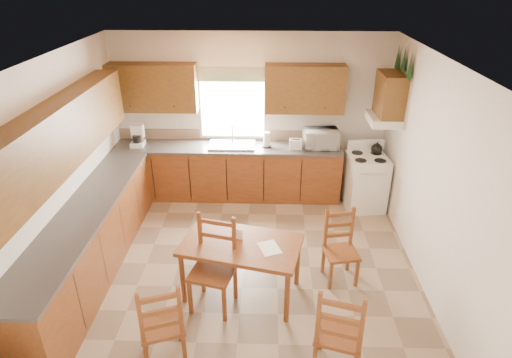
{
  "coord_description": "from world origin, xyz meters",
  "views": [
    {
      "loc": [
        0.31,
        -4.58,
        3.61
      ],
      "look_at": [
        0.15,
        0.3,
        1.15
      ],
      "focal_mm": 30.0,
      "sensor_mm": 36.0,
      "label": 1
    }
  ],
  "objects_px": {
    "dining_table": "(242,268)",
    "chair_far_right": "(342,248)",
    "stove": "(365,183)",
    "microwave": "(321,139)",
    "chair_near_left": "(161,320)",
    "chair_near_right": "(340,328)",
    "chair_far_left": "(212,267)"
  },
  "relations": [
    {
      "from": "dining_table",
      "to": "chair_far_right",
      "type": "height_order",
      "value": "chair_far_right"
    },
    {
      "from": "stove",
      "to": "microwave",
      "type": "height_order",
      "value": "microwave"
    },
    {
      "from": "microwave",
      "to": "chair_near_left",
      "type": "bearing_deg",
      "value": -123.53
    },
    {
      "from": "microwave",
      "to": "chair_near_right",
      "type": "bearing_deg",
      "value": -97.31
    },
    {
      "from": "stove",
      "to": "chair_near_left",
      "type": "bearing_deg",
      "value": -135.38
    },
    {
      "from": "stove",
      "to": "chair_near_right",
      "type": "bearing_deg",
      "value": -110.83
    },
    {
      "from": "stove",
      "to": "microwave",
      "type": "xyz_separation_m",
      "value": [
        -0.73,
        0.32,
        0.63
      ]
    },
    {
      "from": "stove",
      "to": "chair_far_right",
      "type": "bearing_deg",
      "value": -115.09
    },
    {
      "from": "chair_near_left",
      "to": "stove",
      "type": "bearing_deg",
      "value": -148.82
    },
    {
      "from": "stove",
      "to": "chair_near_left",
      "type": "xyz_separation_m",
      "value": [
        -2.6,
        -3.13,
        0.06
      ]
    },
    {
      "from": "microwave",
      "to": "chair_near_left",
      "type": "height_order",
      "value": "microwave"
    },
    {
      "from": "dining_table",
      "to": "microwave",
      "type": "bearing_deg",
      "value": 78.19
    },
    {
      "from": "microwave",
      "to": "chair_far_left",
      "type": "bearing_deg",
      "value": -123.48
    },
    {
      "from": "microwave",
      "to": "chair_near_left",
      "type": "distance_m",
      "value": 3.97
    },
    {
      "from": "chair_near_left",
      "to": "chair_far_right",
      "type": "bearing_deg",
      "value": -165.88
    },
    {
      "from": "chair_far_left",
      "to": "chair_far_right",
      "type": "relative_size",
      "value": 1.19
    },
    {
      "from": "chair_near_right",
      "to": "chair_far_right",
      "type": "height_order",
      "value": "chair_near_right"
    },
    {
      "from": "microwave",
      "to": "chair_far_left",
      "type": "xyz_separation_m",
      "value": [
        -1.46,
        -2.7,
        -0.51
      ]
    },
    {
      "from": "chair_near_left",
      "to": "chair_near_right",
      "type": "relative_size",
      "value": 0.95
    },
    {
      "from": "dining_table",
      "to": "chair_near_right",
      "type": "height_order",
      "value": "chair_near_right"
    },
    {
      "from": "microwave",
      "to": "stove",
      "type": "bearing_deg",
      "value": -28.64
    },
    {
      "from": "microwave",
      "to": "dining_table",
      "type": "bearing_deg",
      "value": -120.01
    },
    {
      "from": "chair_near_right",
      "to": "chair_far_left",
      "type": "xyz_separation_m",
      "value": [
        -1.32,
        0.82,
        0.04
      ]
    },
    {
      "from": "stove",
      "to": "dining_table",
      "type": "relative_size",
      "value": 0.65
    },
    {
      "from": "microwave",
      "to": "chair_near_left",
      "type": "xyz_separation_m",
      "value": [
        -1.87,
        -3.45,
        -0.57
      ]
    },
    {
      "from": "stove",
      "to": "chair_near_left",
      "type": "relative_size",
      "value": 0.88
    },
    {
      "from": "chair_far_right",
      "to": "stove",
      "type": "bearing_deg",
      "value": 60.26
    },
    {
      "from": "microwave",
      "to": "chair_far_right",
      "type": "relative_size",
      "value": 0.54
    },
    {
      "from": "microwave",
      "to": "chair_near_left",
      "type": "relative_size",
      "value": 0.51
    },
    {
      "from": "chair_near_left",
      "to": "chair_far_left",
      "type": "distance_m",
      "value": 0.86
    },
    {
      "from": "stove",
      "to": "microwave",
      "type": "relative_size",
      "value": 1.72
    },
    {
      "from": "stove",
      "to": "chair_near_right",
      "type": "relative_size",
      "value": 0.84
    }
  ]
}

